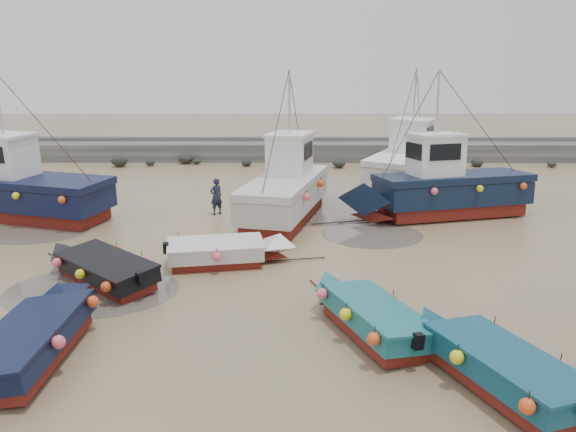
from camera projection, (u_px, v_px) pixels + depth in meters
name	position (u px, v px, depth m)	size (l,w,h in m)	color
ground	(229.00, 274.00, 17.88)	(120.00, 120.00, 0.00)	#A0835C
seawall	(263.00, 151.00, 38.94)	(60.00, 4.92, 1.50)	slate
puddle_a	(92.00, 290.00, 16.62)	(5.16, 5.16, 0.01)	#5B5349
puddle_b	(372.00, 234.00, 22.11)	(3.99, 3.99, 0.01)	#5B5349
puddle_c	(34.00, 232.00, 22.39)	(4.32, 4.32, 0.01)	#5B5349
puddle_d	(307.00, 208.00, 26.18)	(5.58, 5.58, 0.01)	#5B5349
dinghy_1	(37.00, 333.00, 12.83)	(2.31, 6.42, 1.43)	maroon
dinghy_2	(493.00, 358.00, 11.71)	(3.19, 5.62, 1.43)	maroon
dinghy_4	(101.00, 264.00, 17.22)	(4.88, 4.53, 1.43)	maroon
dinghy_5	(227.00, 249.00, 18.62)	(5.35, 2.18, 1.43)	maroon
dinghy_6	(367.00, 310.00, 13.99)	(2.90, 5.48, 1.43)	maroon
cabin_boat_0	(18.00, 188.00, 24.09)	(10.10, 4.83, 6.22)	maroon
cabin_boat_1	(289.00, 187.00, 24.21)	(4.36, 9.95, 6.22)	maroon
cabin_boat_2	(440.00, 187.00, 24.31)	(9.78, 4.27, 6.22)	maroon
cabin_boat_3	(408.00, 161.00, 30.59)	(5.99, 9.43, 6.22)	maroon
person	(217.00, 214.00, 25.05)	(0.60, 0.39, 1.63)	#1A2035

